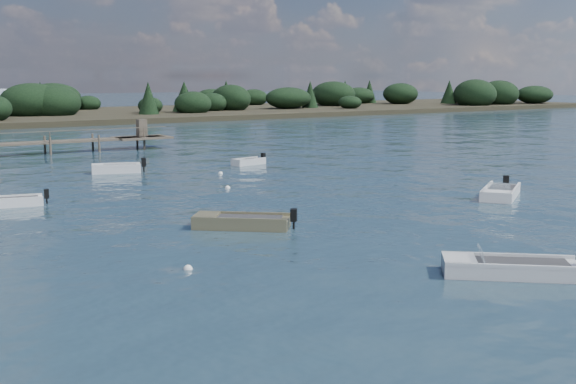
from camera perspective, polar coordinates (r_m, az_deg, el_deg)
ground at (r=78.64m, az=-17.46°, el=3.87°), size 400.00×400.00×0.00m
dinghy_mid_white_b at (r=41.87m, az=16.45°, el=-0.17°), size 4.63×3.84×1.19m
tender_far_white at (r=51.59m, az=-13.40°, el=1.68°), size 3.76×2.31×1.27m
dinghy_near_olive at (r=25.65m, az=17.14°, el=-5.97°), size 4.48×4.22×1.18m
tender_far_grey_b at (r=54.85m, az=-3.13°, el=2.31°), size 3.03×1.52×1.02m
tender_far_grey at (r=39.94m, az=-20.81°, el=-0.85°), size 3.23×1.72×1.02m
dinghy_mid_grey at (r=32.11m, az=-3.69°, el=-2.56°), size 4.24×3.96×1.16m
buoy_c at (r=25.53m, az=-7.90°, el=-6.07°), size 0.32×0.32×0.32m
buoy_e at (r=49.90m, az=-5.35°, el=1.44°), size 0.32×0.32×0.32m
buoy_extra_a at (r=43.47m, az=-4.80°, el=0.30°), size 0.32×0.32×0.32m
far_headland at (r=124.47m, az=-11.58°, el=6.81°), size 190.00×40.00×5.80m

